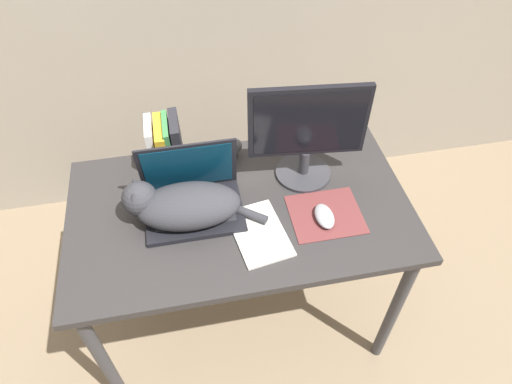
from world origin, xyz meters
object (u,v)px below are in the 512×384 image
Objects in this scene: external_monitor at (307,132)px; notepad at (259,233)px; webcam at (235,146)px; cat at (182,205)px; book_row at (166,146)px; laptop at (193,198)px; computer_mouse at (324,216)px.

notepad is at bearing -131.27° from external_monitor.
notepad is 3.33× the size of webcam.
book_row reaches higher than cat.
laptop is 1.54× the size of book_row.
external_monitor reaches higher than book_row.
external_monitor is at bearing 16.32° from cat.
external_monitor reaches higher than webcam.
webcam is (-0.23, 0.14, -0.15)m from external_monitor.
computer_mouse is at bearing -86.72° from external_monitor.
external_monitor is 0.29m from computer_mouse.
cat is 2.19× the size of book_row.
laptop is at bearing 49.23° from cat.
notepad is (-0.22, -0.02, -0.01)m from computer_mouse.
notepad is (-0.21, -0.24, -0.19)m from external_monitor.
external_monitor reaches higher than cat.
webcam is at bearing 148.41° from external_monitor.
book_row is at bearing 125.33° from notepad.
external_monitor is 0.51m from book_row.
webcam is (0.22, 0.27, -0.02)m from cat.
computer_mouse is 1.35× the size of webcam.
cat reaches higher than computer_mouse.
book_row is 0.79× the size of notepad.
external_monitor is at bearing 93.28° from computer_mouse.
webcam is (-0.24, 0.36, 0.03)m from computer_mouse.
computer_mouse is at bearing -56.39° from webcam.
book_row is at bearing 164.31° from external_monitor.
laptop reaches higher than cat.
laptop is 4.02× the size of webcam.
external_monitor is at bearing -31.59° from webcam.
book_row reaches higher than webcam.
computer_mouse is 0.23m from notepad.
laptop is at bearing 162.05° from computer_mouse.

